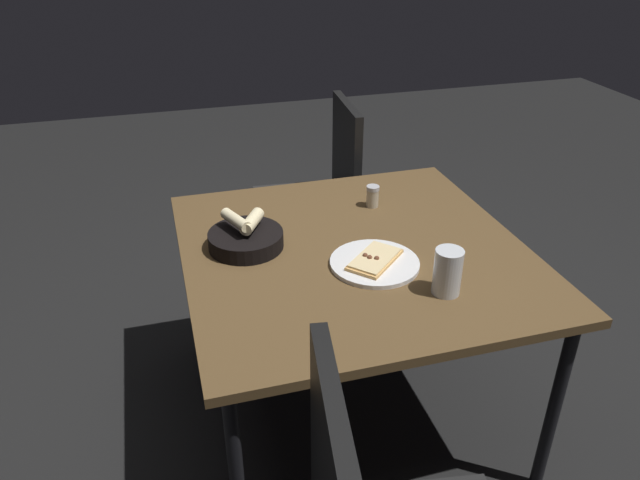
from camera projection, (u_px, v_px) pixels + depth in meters
ground at (349, 409)px, 2.30m from camera, size 8.00×8.00×0.00m
dining_table at (354, 262)px, 1.98m from camera, size 1.11×1.09×0.71m
pizza_plate at (375, 262)px, 1.86m from camera, size 0.28×0.28×0.04m
bread_basket at (246, 238)px, 1.94m from camera, size 0.24×0.24×0.11m
beer_glass at (447, 274)px, 1.70m from camera, size 0.08×0.08×0.14m
pepper_shaker at (372, 197)px, 2.20m from camera, size 0.05×0.05×0.08m
chair_near at (322, 187)px, 2.83m from camera, size 0.47×0.47×0.91m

